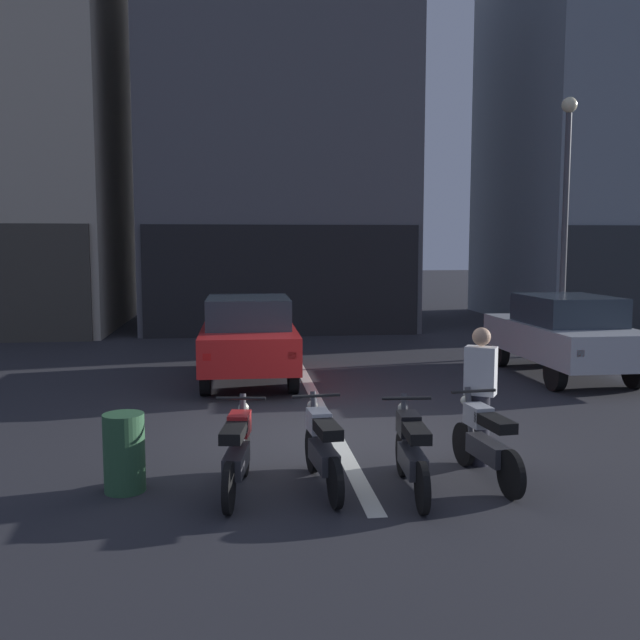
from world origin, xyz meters
name	(u,v)px	position (x,y,z in m)	size (l,w,h in m)	color
ground_plane	(335,435)	(0.00, 0.00, 0.00)	(120.00, 120.00, 0.00)	#2B2B30
lane_centre_line	(297,363)	(0.00, 6.00, 0.00)	(0.20, 18.00, 0.01)	silver
building_mid_block	(275,128)	(-0.02, 14.15, 6.46)	(8.23, 7.17, 12.94)	#56565B
building_far_right	(625,41)	(12.09, 14.15, 9.61)	(8.11, 8.10, 19.26)	gray
car_red_crossing_near	(248,336)	(-1.12, 4.08, 0.89)	(1.79, 4.11, 1.64)	black
car_silver_parked_kerbside	(564,333)	(5.15, 3.73, 0.89)	(1.81, 4.12, 1.64)	black
street_lamp	(566,198)	(6.36, 6.35, 3.73)	(0.36, 0.36, 6.03)	#47474C
motorcycle_red_row_leftmost	(237,451)	(-1.35, -2.12, 0.46)	(0.55, 1.66, 0.98)	black
motorcycle_white_row_left_mid	(322,447)	(-0.43, -2.10, 0.46)	(0.55, 1.67, 0.98)	black
motorcycle_black_row_centre	(411,451)	(0.49, -2.34, 0.46)	(0.55, 1.67, 0.98)	black
motorcycle_silver_row_right_mid	(486,441)	(1.42, -2.07, 0.46)	(0.55, 1.67, 0.98)	black
person_by_motorcycles	(480,395)	(1.54, -1.51, 0.86)	(0.42, 0.37, 1.67)	#23232D
trash_bin	(124,453)	(-2.56, -1.94, 0.42)	(0.44, 0.44, 0.85)	#2D5938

